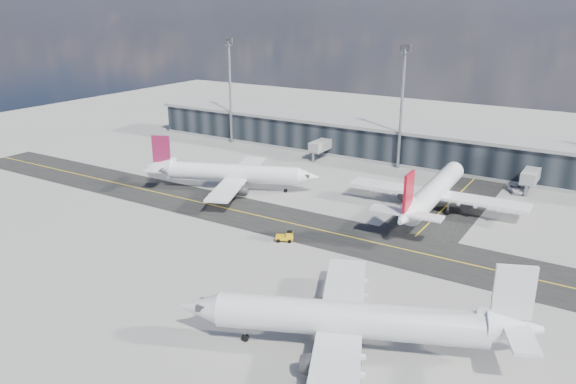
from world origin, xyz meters
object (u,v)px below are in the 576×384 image
Objects in this scene: airliner_af at (231,173)px; airliner_near at (355,320)px; service_van at (516,189)px; airliner_redtail at (434,192)px; baggage_tug at (286,237)px.

airliner_af is 61.80m from airliner_near.
service_van is at bearing 98.56° from airliner_af.
airliner_near is (6.90, -49.11, 0.01)m from airliner_redtail.
baggage_tug is (-16.08, -26.90, -3.04)m from airliner_redtail.
airliner_near is at bearing 22.15° from baggage_tug.
baggage_tug is (24.57, -17.26, -2.77)m from airliner_af.
airliner_near is at bearing -84.62° from airliner_redtail.
airliner_redtail is 31.49m from baggage_tug.
service_van is (11.19, 20.49, -3.18)m from airliner_redtail.
baggage_tug reaches higher than service_van.
airliner_redtail is 12.74× the size of baggage_tug.
airliner_redtail is at bearing 125.30° from baggage_tug.
baggage_tug is (-22.98, 22.21, -3.05)m from airliner_near.
airliner_near reaches higher than baggage_tug.
service_van is at bearing 126.26° from baggage_tug.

